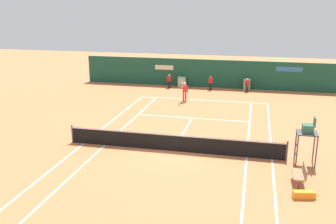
# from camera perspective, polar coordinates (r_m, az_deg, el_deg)

# --- Properties ---
(ground_plane) EXTENTS (80.00, 80.00, 0.01)m
(ground_plane) POSITION_cam_1_polar(r_m,az_deg,el_deg) (21.72, 1.07, -5.26)
(ground_plane) COLOR #C67042
(tennis_net) EXTENTS (12.10, 0.10, 1.07)m
(tennis_net) POSITION_cam_1_polar(r_m,az_deg,el_deg) (21.01, 0.75, -4.53)
(tennis_net) COLOR #4C4C51
(tennis_net) RESTS_ON ground_plane
(sponsor_back_wall) EXTENTS (25.00, 1.02, 2.66)m
(sponsor_back_wall) POSITION_cam_1_polar(r_m,az_deg,el_deg) (37.03, 6.39, 5.65)
(sponsor_back_wall) COLOR #194C38
(sponsor_back_wall) RESTS_ON ground_plane
(umpire_chair) EXTENTS (1.00, 1.00, 2.49)m
(umpire_chair) POSITION_cam_1_polar(r_m,az_deg,el_deg) (20.21, 20.10, -2.86)
(umpire_chair) COLOR #47474C
(umpire_chair) RESTS_ON ground_plane
(player_bench) EXTENTS (0.54, 1.29, 0.88)m
(player_bench) POSITION_cam_1_polar(r_m,az_deg,el_deg) (18.37, 19.18, -8.61)
(player_bench) COLOR #38383D
(player_bench) RESTS_ON ground_plane
(equipment_bag) EXTENTS (1.00, 0.46, 0.32)m
(equipment_bag) POSITION_cam_1_polar(r_m,az_deg,el_deg) (17.29, 19.80, -11.54)
(equipment_bag) COLOR orange
(equipment_bag) RESTS_ON ground_plane
(player_on_baseline) EXTENTS (0.52, 0.75, 1.82)m
(player_on_baseline) POSITION_cam_1_polar(r_m,az_deg,el_deg) (31.49, 2.49, 3.30)
(player_on_baseline) COLOR red
(player_on_baseline) RESTS_ON ground_plane
(ball_kid_right_post) EXTENTS (0.44, 0.18, 1.32)m
(ball_kid_right_post) POSITION_cam_1_polar(r_m,az_deg,el_deg) (36.54, 0.18, 4.77)
(ball_kid_right_post) COLOR black
(ball_kid_right_post) RESTS_ON ground_plane
(ball_kid_left_post) EXTENTS (0.43, 0.21, 1.29)m
(ball_kid_left_post) POSITION_cam_1_polar(r_m,az_deg,el_deg) (35.90, 6.37, 4.44)
(ball_kid_left_post) COLOR black
(ball_kid_left_post) RESTS_ON ground_plane
(ball_kid_centre_post) EXTENTS (0.42, 0.18, 1.25)m
(ball_kid_centre_post) POSITION_cam_1_polar(r_m,az_deg,el_deg) (35.68, 11.72, 4.10)
(ball_kid_centre_post) COLOR black
(ball_kid_centre_post) RESTS_ON ground_plane
(tennis_ball_mid_court) EXTENTS (0.07, 0.07, 0.07)m
(tennis_ball_mid_court) POSITION_cam_1_polar(r_m,az_deg,el_deg) (29.01, 5.38, 0.25)
(tennis_ball_mid_court) COLOR #CCE033
(tennis_ball_mid_court) RESTS_ON ground_plane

